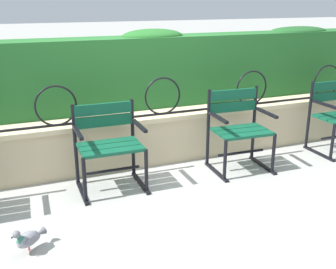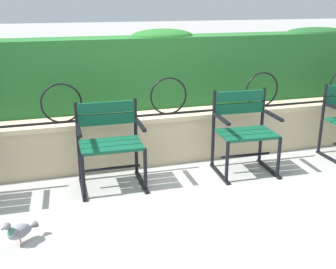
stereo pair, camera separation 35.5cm
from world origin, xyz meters
name	(u,v)px [view 2 (the right image)]	position (x,y,z in m)	size (l,w,h in m)	color
ground_plane	(170,190)	(0.00, 0.00, 0.00)	(60.00, 60.00, 0.00)	#9E9E99
stone_wall	(150,138)	(0.00, 0.80, 0.28)	(8.02, 0.41, 0.56)	#C6B289
iron_arch_fence	(123,102)	(-0.31, 0.73, 0.74)	(7.46, 0.02, 0.42)	black
hedge_row	(138,70)	(-0.03, 1.21, 0.99)	(7.86, 0.46, 0.91)	#236028
park_chair_centre_left	(110,141)	(-0.53, 0.32, 0.46)	(0.64, 0.53, 0.83)	#0F4C33
park_chair_centre_right	(244,129)	(0.90, 0.26, 0.47)	(0.64, 0.55, 0.87)	#0F4C33
pigeon_near_chairs	(20,231)	(-1.36, -0.55, 0.11)	(0.25, 0.21, 0.22)	gray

